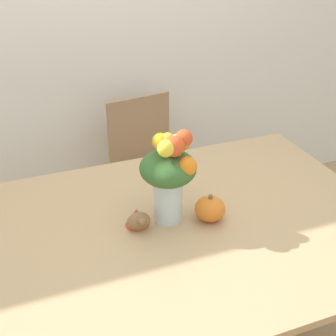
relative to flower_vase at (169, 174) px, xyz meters
name	(u,v)px	position (x,y,z in m)	size (l,w,h in m)	color
wall_back	(95,3)	(0.06, 1.28, 0.40)	(8.00, 0.06, 2.70)	white
dining_table	(189,239)	(0.06, -0.06, -0.28)	(1.57, 1.17, 0.75)	tan
flower_vase	(169,174)	(0.00, 0.00, 0.00)	(0.21, 0.21, 0.38)	silver
pumpkin	(210,209)	(0.15, -0.06, -0.15)	(0.12, 0.12, 0.11)	orange
turkey_figurine	(138,219)	(-0.13, 0.00, -0.17)	(0.09, 0.12, 0.07)	#936642
dining_chair_near_window	(150,168)	(0.23, 0.91, -0.49)	(0.47, 0.47, 0.86)	#9E7A56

